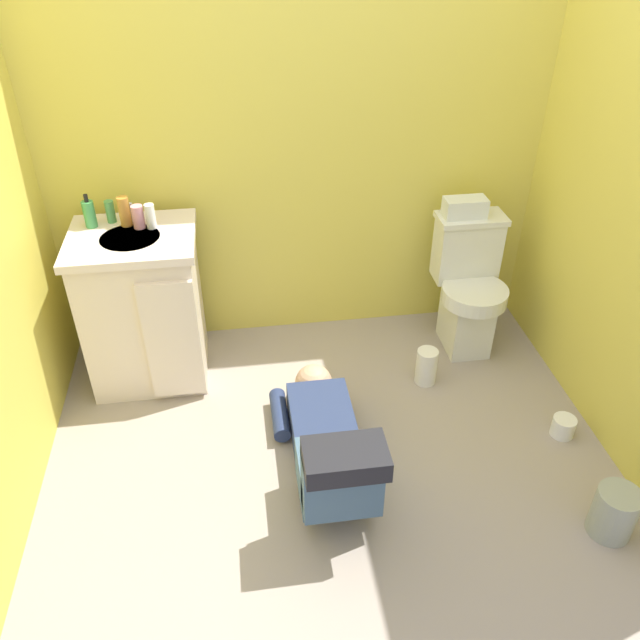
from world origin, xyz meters
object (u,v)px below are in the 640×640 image
bottle_pink (138,217)px  soap_dispenser (89,214)px  toilet (468,287)px  bottle_white (150,216)px  trash_can (614,512)px  toilet_paper_roll (563,427)px  bottle_green (110,212)px  vanity_cabinet (144,307)px  bottle_amber (124,211)px  paper_towel_roll (426,366)px  person_plumber (328,445)px  tissue_box (465,207)px  faucet (131,213)px

bottle_pink → soap_dispenser: bearing=169.1°
toilet → bottle_white: 1.71m
trash_can → toilet_paper_roll: size_ratio=2.05×
bottle_green → toilet_paper_roll: bearing=-24.3°
toilet → bottle_green: 1.90m
soap_dispenser → vanity_cabinet: bearing=-33.1°
bottle_amber → paper_towel_roll: size_ratio=0.72×
person_plumber → toilet_paper_roll: bearing=3.7°
tissue_box → soap_dispenser: 1.87m
bottle_pink → bottle_white: size_ratio=0.94×
tissue_box → bottle_pink: (-1.64, -0.03, 0.08)m
bottle_pink → toilet_paper_roll: size_ratio=1.03×
paper_towel_roll → toilet_paper_roll: paper_towel_roll is taller
person_plumber → bottle_amber: 1.46m
toilet → person_plumber: size_ratio=0.70×
tissue_box → trash_can: size_ratio=0.98×
toilet → trash_can: bearing=-82.2°
faucet → bottle_green: (-0.10, 0.02, 0.00)m
paper_towel_roll → toilet_paper_roll: 0.72m
vanity_cabinet → paper_towel_roll: vanity_cabinet is taller
vanity_cabinet → tissue_box: size_ratio=3.73×
bottle_amber → toilet_paper_roll: bearing=-24.0°
bottle_green → bottle_amber: bottle_amber is taller
vanity_cabinet → faucet: 0.47m
vanity_cabinet → soap_dispenser: bearing=146.9°
person_plumber → toilet_paper_roll: person_plumber is taller
vanity_cabinet → soap_dispenser: 0.52m
soap_dispenser → paper_towel_roll: (1.61, -0.42, -0.79)m
soap_dispenser → bottle_pink: (0.23, -0.04, -0.01)m
faucet → person_plumber: (0.82, -0.99, -0.69)m
bottle_white → trash_can: bottle_white is taller
toilet → bottle_white: (-1.63, 0.05, 0.51)m
toilet → toilet_paper_roll: (0.24, -0.79, -0.32)m
tissue_box → bottle_green: 1.78m
soap_dispenser → toilet_paper_roll: size_ratio=1.51×
person_plumber → paper_towel_roll: 0.82m
bottle_pink → paper_towel_roll: bearing=-15.2°
paper_towel_roll → bottle_white: bearing=164.6°
bottle_green → bottle_white: bottle_white is taller
bottle_white → trash_can: size_ratio=0.54×
tissue_box → trash_can: bearing=-80.9°
vanity_cabinet → trash_can: (1.90, -1.32, -0.31)m
toilet_paper_roll → trash_can: bearing=-96.3°
person_plumber → bottle_amber: (-0.84, 0.96, 0.72)m
vanity_cabinet → toilet_paper_roll: size_ratio=7.45×
bottle_green → bottle_pink: bearing=-30.5°
vanity_cabinet → bottle_white: bottle_white is taller
tissue_box → toilet_paper_roll: bearing=-71.9°
soap_dispenser → bottle_amber: soap_dispenser is taller
toilet → bottle_green: bottle_green is taller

